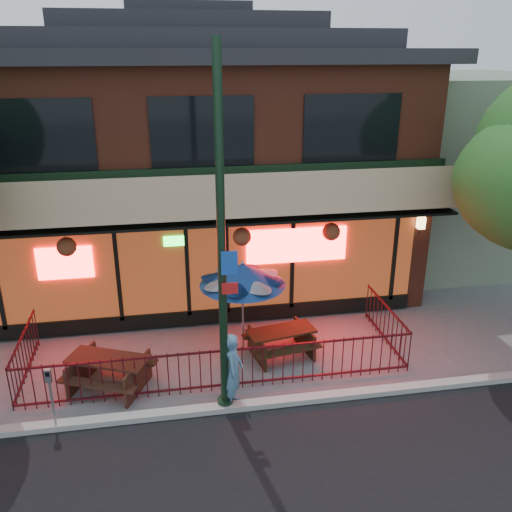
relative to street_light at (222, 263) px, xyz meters
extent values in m
plane|color=gray|center=(0.00, 0.40, -3.15)|extent=(80.00, 80.00, 0.00)
cube|color=#999993|center=(0.00, -0.10, -3.09)|extent=(80.00, 0.25, 0.12)
cube|color=brown|center=(0.00, 7.60, 0.10)|extent=(12.00, 8.00, 6.50)
cube|color=#59230F|center=(0.00, 3.58, -1.50)|extent=(11.00, 0.06, 2.60)
cube|color=#FF0C0C|center=(2.30, 3.50, -1.05)|extent=(2.60, 0.04, 0.90)
cube|color=#FF0C0C|center=(-3.40, 3.50, -1.15)|extent=(1.30, 0.04, 0.80)
cube|color=tan|center=(0.00, 3.10, 0.40)|extent=(12.20, 1.33, 1.26)
cube|color=black|center=(-3.60, 3.58, 1.85)|extent=(2.40, 0.06, 1.60)
cube|color=black|center=(0.00, 3.58, 1.85)|extent=(2.40, 0.06, 1.60)
cube|color=black|center=(3.60, 3.58, 1.85)|extent=(2.40, 0.06, 1.60)
cube|color=black|center=(0.00, 3.55, -2.90)|extent=(11.00, 0.12, 0.40)
cube|color=#FFC672|center=(5.60, 3.42, -0.60)|extent=(0.18, 0.18, 0.32)
cube|color=gray|center=(9.00, 8.10, -0.15)|extent=(6.00, 7.00, 6.00)
cube|color=#480F16|center=(0.00, 0.60, -2.20)|extent=(8.40, 0.04, 0.04)
cube|color=#480F16|center=(0.00, 0.60, -3.03)|extent=(8.40, 0.04, 0.04)
cube|color=#480F16|center=(-4.20, 1.90, -2.20)|extent=(0.04, 2.60, 0.04)
cube|color=#480F16|center=(4.20, 1.90, -2.20)|extent=(0.04, 2.60, 0.04)
cylinder|color=#480F16|center=(0.00, 0.60, -2.65)|extent=(0.02, 0.02, 1.00)
cylinder|color=black|center=(0.00, 0.00, 0.35)|extent=(0.16, 0.16, 7.00)
cylinder|color=black|center=(0.00, 0.00, -3.05)|extent=(0.32, 0.32, 0.20)
cube|color=#194CB2|center=(0.12, -0.15, 0.05)|extent=(0.30, 0.02, 0.45)
cube|color=red|center=(0.12, -0.15, -0.45)|extent=(0.30, 0.02, 0.22)
cube|color=#3F2217|center=(-2.95, 1.37, -2.80)|extent=(0.54, 1.15, 0.70)
cube|color=#3F2217|center=(-1.74, 0.84, -2.80)|extent=(0.54, 1.15, 0.70)
cube|color=#3F2217|center=(-2.34, 1.10, -2.45)|extent=(1.84, 1.33, 0.06)
cube|color=#3F2217|center=(-2.55, 0.63, -2.73)|extent=(1.66, 0.92, 0.05)
cube|color=#3F2217|center=(-2.13, 1.58, -2.73)|extent=(1.66, 0.92, 0.05)
cube|color=#2E2010|center=(0.94, 1.64, -2.83)|extent=(0.27, 1.12, 0.64)
cube|color=#2E2010|center=(2.13, 1.87, -2.83)|extent=(0.27, 1.12, 0.64)
cube|color=#2E2010|center=(1.53, 1.75, -2.51)|extent=(1.66, 0.94, 0.05)
cube|color=#2E2010|center=(1.62, 1.28, -2.77)|extent=(1.58, 0.54, 0.04)
cube|color=#2E2010|center=(1.44, 2.22, -2.77)|extent=(1.58, 0.54, 0.04)
cylinder|color=gray|center=(0.70, 2.22, -2.10)|extent=(0.05, 0.05, 2.09)
cone|color=navy|center=(0.70, 2.22, -1.20)|extent=(2.00, 1.99, 0.52)
sphere|color=gray|center=(0.70, 2.22, -0.92)|extent=(0.09, 0.10, 0.09)
imported|color=teal|center=(0.18, 0.05, -2.34)|extent=(0.52, 0.67, 1.62)
cylinder|color=#999DA2|center=(-3.28, -0.08, -2.62)|extent=(0.05, 0.05, 1.05)
cube|color=#999DA2|center=(-3.28, -0.08, -1.98)|extent=(0.12, 0.11, 0.27)
cube|color=black|center=(-3.28, -0.13, -1.92)|extent=(0.08, 0.01, 0.10)
camera|label=1|loc=(-0.96, -9.11, 3.66)|focal=38.00mm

